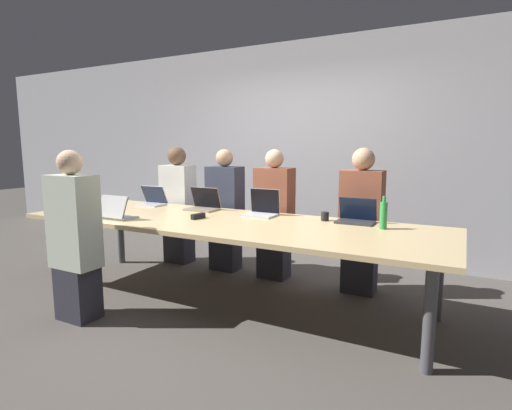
% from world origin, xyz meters
% --- Properties ---
extents(ground_plane, '(24.00, 24.00, 0.00)m').
position_xyz_m(ground_plane, '(0.00, 0.00, 0.00)').
color(ground_plane, '#4C4742').
extents(curtain_wall, '(12.00, 0.06, 2.80)m').
position_xyz_m(curtain_wall, '(0.00, 1.92, 1.40)').
color(curtain_wall, '#ADADB2').
rests_on(curtain_wall, ground_plane).
extents(conference_table, '(3.99, 1.25, 0.77)m').
position_xyz_m(conference_table, '(0.00, 0.00, 0.72)').
color(conference_table, '#D6B77F').
rests_on(conference_table, ground_plane).
extents(laptop_far_left, '(0.32, 0.23, 0.22)m').
position_xyz_m(laptop_far_left, '(-1.27, 0.44, 0.83)').
color(laptop_far_left, silver).
rests_on(laptop_far_left, conference_table).
extents(person_far_left, '(0.40, 0.24, 1.45)m').
position_xyz_m(person_far_left, '(-1.19, 0.82, 0.71)').
color(person_far_left, '#2D2D38').
rests_on(person_far_left, ground_plane).
extents(laptop_far_center, '(0.31, 0.25, 0.26)m').
position_xyz_m(laptop_far_center, '(0.19, 0.41, 0.84)').
color(laptop_far_center, silver).
rests_on(laptop_far_center, conference_table).
extents(person_far_center, '(0.40, 0.24, 1.42)m').
position_xyz_m(person_far_center, '(0.13, 0.82, 0.69)').
color(person_far_center, '#2D2D38').
rests_on(person_far_center, ground_plane).
extents(laptop_far_right, '(0.33, 0.22, 0.22)m').
position_xyz_m(laptop_far_right, '(1.11, 0.46, 0.83)').
color(laptop_far_right, '#333338').
rests_on(laptop_far_right, conference_table).
extents(person_far_right, '(0.40, 0.24, 1.44)m').
position_xyz_m(person_far_right, '(1.08, 0.81, 0.70)').
color(person_far_right, '#2D2D38').
rests_on(person_far_right, ground_plane).
extents(cup_far_right, '(0.07, 0.07, 0.08)m').
position_xyz_m(cup_far_right, '(0.83, 0.41, 0.81)').
color(cup_far_right, '#232328').
rests_on(cup_far_right, conference_table).
extents(bottle_far_right, '(0.06, 0.06, 0.27)m').
position_xyz_m(bottle_far_right, '(1.38, 0.28, 0.89)').
color(bottle_far_right, green).
rests_on(bottle_far_right, conference_table).
extents(laptop_far_midleft, '(0.34, 0.24, 0.24)m').
position_xyz_m(laptop_far_midleft, '(-0.53, 0.43, 0.84)').
color(laptop_far_midleft, gray).
rests_on(laptop_far_midleft, conference_table).
extents(person_far_midleft, '(0.40, 0.24, 1.42)m').
position_xyz_m(person_far_midleft, '(-0.51, 0.82, 0.69)').
color(person_far_midleft, '#2D2D38').
rests_on(person_far_midleft, ground_plane).
extents(laptop_near_left, '(0.33, 0.23, 0.22)m').
position_xyz_m(laptop_near_left, '(-0.95, -0.41, 0.83)').
color(laptop_near_left, '#B7B7BC').
rests_on(laptop_near_left, conference_table).
extents(person_near_left, '(0.40, 0.24, 1.42)m').
position_xyz_m(person_near_left, '(-0.88, -0.93, 0.69)').
color(person_near_left, '#2D2D38').
rests_on(person_near_left, ground_plane).
extents(stapler, '(0.07, 0.16, 0.05)m').
position_xyz_m(stapler, '(-0.26, -0.05, 0.79)').
color(stapler, black).
rests_on(stapler, conference_table).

